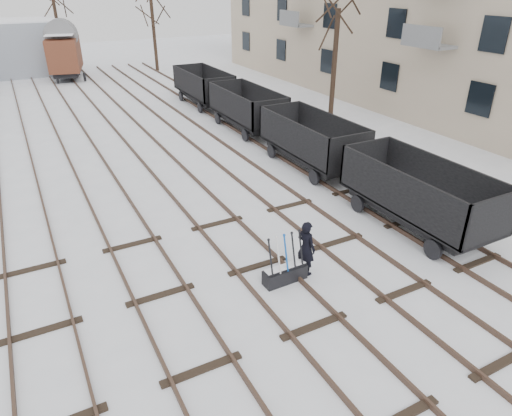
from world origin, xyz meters
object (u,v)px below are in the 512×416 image
at_px(ground_frame, 285,273).
at_px(box_van_wagon, 64,53).
at_px(worker, 306,248).
at_px(freight_wagon_a, 417,204).

height_order(ground_frame, box_van_wagon, box_van_wagon).
bearing_deg(worker, freight_wagon_a, -100.25).
xyz_separation_m(freight_wagon_a, box_van_wagon, (-6.88, 32.76, 1.29)).
bearing_deg(worker, box_van_wagon, -13.51).
height_order(worker, freight_wagon_a, freight_wagon_a).
bearing_deg(ground_frame, box_van_wagon, 90.53).
distance_m(ground_frame, worker, 0.94).
distance_m(worker, box_van_wagon, 33.42).
xyz_separation_m(worker, box_van_wagon, (-1.99, 33.33, 1.32)).
height_order(ground_frame, freight_wagon_a, freight_wagon_a).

